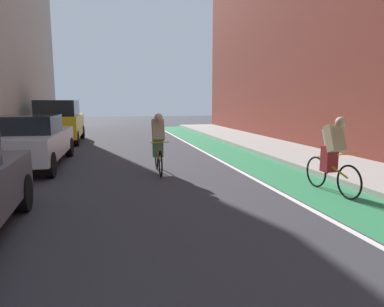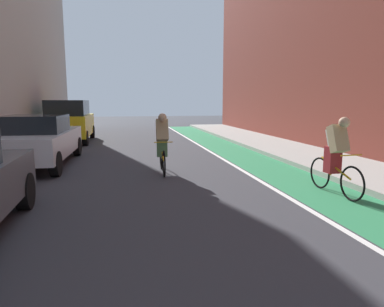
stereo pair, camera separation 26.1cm
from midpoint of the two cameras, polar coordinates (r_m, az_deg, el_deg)
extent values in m
plane|color=#38383D|center=(6.78, -6.48, -7.91)|extent=(76.17, 76.17, 0.00)
cube|color=#2D8451|center=(9.66, 12.95, -3.04)|extent=(1.60, 34.62, 0.00)
cube|color=white|center=(9.30, 7.97, -3.35)|extent=(0.12, 34.62, 0.00)
cube|color=#A8A59E|center=(10.74, 23.08, -1.97)|extent=(2.61, 34.62, 0.14)
cylinder|color=black|center=(6.82, -27.47, -5.90)|extent=(0.24, 0.67, 0.66)
cube|color=silver|center=(11.27, -26.04, 1.46)|extent=(1.97, 4.64, 0.70)
cube|color=black|center=(11.00, -26.53, 4.28)|extent=(1.68, 1.97, 0.55)
cylinder|color=black|center=(13.20, -27.71, 0.76)|extent=(0.24, 0.67, 0.66)
cylinder|color=black|center=(12.85, -20.42, 1.02)|extent=(0.24, 0.67, 0.66)
cylinder|color=black|center=(9.44, -23.43, -1.78)|extent=(0.24, 0.67, 0.66)
cube|color=yellow|center=(17.29, -21.73, 4.39)|extent=(1.93, 4.30, 0.95)
cube|color=black|center=(17.04, -21.99, 7.02)|extent=(1.69, 2.58, 0.75)
cylinder|color=black|center=(19.04, -23.56, 3.19)|extent=(0.22, 0.66, 0.66)
cylinder|color=black|center=(18.81, -18.30, 3.42)|extent=(0.22, 0.66, 0.66)
cylinder|color=black|center=(15.92, -25.58, 2.11)|extent=(0.22, 0.66, 0.66)
cylinder|color=black|center=(15.64, -19.30, 2.37)|extent=(0.22, 0.66, 0.66)
torus|color=black|center=(7.39, 23.91, -4.42)|extent=(0.07, 0.70, 0.70)
torus|color=black|center=(8.20, 19.21, -2.91)|extent=(0.07, 0.70, 0.70)
cylinder|color=gold|center=(7.75, 21.53, -2.04)|extent=(0.08, 0.96, 0.33)
cylinder|color=gold|center=(7.88, 20.75, -1.23)|extent=(0.04, 0.12, 0.55)
cylinder|color=gold|center=(7.35, 23.78, -0.12)|extent=(0.48, 0.05, 0.02)
cube|color=maroon|center=(7.80, 21.12, -0.82)|extent=(0.29, 0.25, 0.56)
cube|color=tan|center=(7.64, 21.89, 2.43)|extent=(0.34, 0.41, 0.60)
sphere|color=tan|center=(7.50, 22.77, 4.87)|extent=(0.22, 0.22, 0.22)
cube|color=beige|center=(7.74, 21.34, 2.68)|extent=(0.27, 0.29, 0.39)
torus|color=black|center=(8.77, -6.14, -1.76)|extent=(0.06, 0.69, 0.69)
torus|color=black|center=(9.80, -6.71, -0.65)|extent=(0.06, 0.69, 0.69)
cylinder|color=gold|center=(9.25, -6.47, 0.17)|extent=(0.07, 0.96, 0.33)
cylinder|color=gold|center=(9.42, -6.57, 0.81)|extent=(0.04, 0.12, 0.55)
cylinder|color=gold|center=(8.76, -6.25, 1.87)|extent=(0.48, 0.04, 0.02)
cube|color=#4C7247|center=(9.33, -6.54, 1.17)|extent=(0.29, 0.25, 0.56)
cube|color=tan|center=(9.15, -6.52, 3.92)|extent=(0.33, 0.41, 0.60)
sphere|color=tan|center=(8.98, -6.47, 6.00)|extent=(0.22, 0.22, 0.22)
camera|label=1|loc=(0.13, -91.14, -0.18)|focal=31.84mm
camera|label=2|loc=(0.13, 88.86, 0.18)|focal=31.84mm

